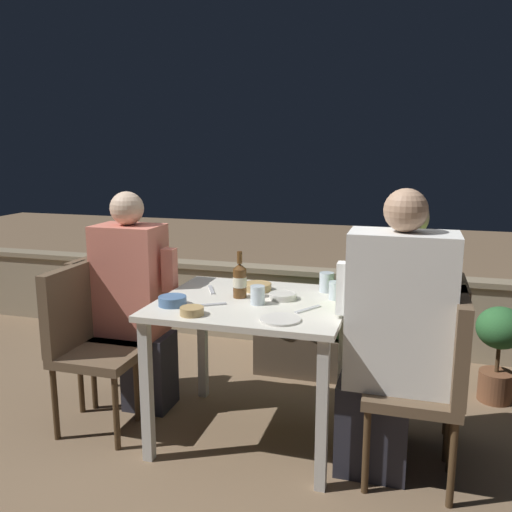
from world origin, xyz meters
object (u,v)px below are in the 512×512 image
chair_left_near (85,333)px  chair_left_far (107,316)px  potted_plant (499,344)px  chair_right_near (435,372)px  person_green_blouse (396,326)px  person_white_polo (392,338)px  chair_right_far (436,351)px  person_coral_top (136,301)px  beer_bottle (240,280)px

chair_left_near → chair_left_far: same height
chair_left_near → potted_plant: 2.40m
chair_left_far → chair_right_near: (1.84, -0.30, 0.00)m
chair_right_near → person_green_blouse: person_green_blouse is taller
person_white_polo → chair_right_far: 0.37m
chair_left_near → chair_right_far: (1.81, 0.27, 0.00)m
person_coral_top → chair_right_near: 1.68m
chair_right_far → person_green_blouse: bearing=-180.0°
person_green_blouse → beer_bottle: bearing=-174.1°
chair_left_far → beer_bottle: bearing=-7.4°
chair_right_far → person_green_blouse: (-0.20, -0.00, 0.11)m
chair_left_near → chair_left_far: (-0.05, 0.30, 0.00)m
chair_left_far → person_green_blouse: person_green_blouse is taller
chair_right_near → chair_right_far: same height
chair_right_far → chair_left_near: bearing=-171.6°
chair_left_far → potted_plant: size_ratio=1.51×
chair_right_far → potted_plant: chair_right_far is taller
person_coral_top → potted_plant: size_ratio=2.16×
person_coral_top → potted_plant: (2.05, 0.65, -0.28)m
beer_bottle → chair_left_far: bearing=172.6°
chair_right_near → potted_plant: size_ratio=1.51×
chair_right_far → person_white_polo: bearing=-127.6°
chair_left_near → person_white_polo: (1.60, -0.00, 0.14)m
person_green_blouse → person_white_polo: bearing=-92.2°
beer_bottle → chair_right_near: bearing=-10.8°
chair_left_near → chair_right_near: bearing=-0.0°
beer_bottle → person_white_polo: bearing=-13.4°
chair_left_far → potted_plant: bearing=16.2°
chair_left_far → person_green_blouse: 1.66m
chair_left_near → chair_left_far: size_ratio=1.00×
chair_left_far → person_white_polo: bearing=-10.3°
chair_right_near → person_green_blouse: (-0.18, 0.27, 0.11)m
person_white_polo → beer_bottle: bearing=166.6°
person_green_blouse → beer_bottle: (-0.79, -0.08, 0.20)m
chair_left_near → potted_plant: (2.20, 0.95, -0.17)m
chair_left_far → chair_right_far: (1.86, -0.03, 0.00)m
potted_plant → chair_right_near: bearing=-113.0°
person_green_blouse → chair_right_far: bearing=0.0°
chair_left_near → chair_right_near: same height
beer_bottle → person_coral_top: bearing=170.5°
chair_right_far → person_green_blouse: person_green_blouse is taller
beer_bottle → chair_right_far: bearing=4.7°
person_coral_top → chair_right_near: person_coral_top is taller
chair_left_near → person_white_polo: person_white_polo is taller
person_green_blouse → potted_plant: person_green_blouse is taller
beer_bottle → person_green_blouse: bearing=5.9°
person_green_blouse → chair_right_near: bearing=-55.6°
person_white_polo → chair_right_far: bearing=52.4°
chair_right_near → chair_right_far: size_ratio=1.00×
person_coral_top → person_white_polo: 1.48m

